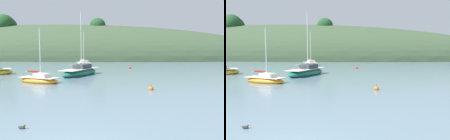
# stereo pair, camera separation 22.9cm
# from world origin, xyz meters

# --- Properties ---
(far_shoreline_hill) EXTENTS (150.00, 36.00, 25.91)m
(far_shoreline_hill) POSITION_xyz_m (-25.25, 70.49, 0.13)
(far_shoreline_hill) COLOR #384C33
(far_shoreline_hill) RESTS_ON ground
(sailboat_white_near) EXTENTS (4.96, 7.90, 8.97)m
(sailboat_white_near) POSITION_xyz_m (-4.82, 24.55, 0.44)
(sailboat_white_near) COLOR #196B56
(sailboat_white_near) RESTS_ON ground
(sailboat_navy_dinghy) EXTENTS (4.47, 5.86, 7.36)m
(sailboat_navy_dinghy) POSITION_xyz_m (-7.93, 41.53, 0.35)
(sailboat_navy_dinghy) COLOR white
(sailboat_navy_dinghy) RESTS_ON ground
(sailboat_red_portside) EXTENTS (5.17, 3.10, 6.09)m
(sailboat_red_portside) POSITION_xyz_m (-7.76, 17.37, 0.32)
(sailboat_red_portside) COLOR orange
(sailboat_red_portside) RESTS_ON ground
(mooring_buoy_inner) EXTENTS (0.44, 0.44, 0.54)m
(mooring_buoy_inner) POSITION_xyz_m (4.08, 13.96, 0.12)
(mooring_buoy_inner) COLOR orange
(mooring_buoy_inner) RESTS_ON ground
(mooring_buoy_channel) EXTENTS (0.44, 0.44, 0.54)m
(mooring_buoy_channel) POSITION_xyz_m (1.91, 35.32, 0.12)
(mooring_buoy_channel) COLOR red
(mooring_buoy_channel) RESTS_ON ground
(duck_lead) EXTENTS (0.43, 0.24, 0.24)m
(duck_lead) POSITION_xyz_m (-2.81, 3.13, 0.05)
(duck_lead) COLOR #2D2823
(duck_lead) RESTS_ON ground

